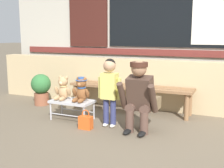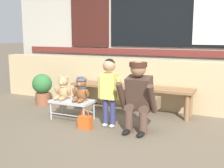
{
  "view_description": "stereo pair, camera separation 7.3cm",
  "coord_description": "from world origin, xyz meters",
  "px_view_note": "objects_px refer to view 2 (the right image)",
  "views": [
    {
      "loc": [
        1.2,
        -3.37,
        1.29
      ],
      "look_at": [
        -0.55,
        0.5,
        0.55
      ],
      "focal_mm": 46.22,
      "sensor_mm": 36.0,
      "label": 1
    },
    {
      "loc": [
        1.26,
        -3.33,
        1.29
      ],
      "look_at": [
        -0.55,
        0.5,
        0.55
      ],
      "focal_mm": 46.22,
      "sensor_mm": 36.0,
      "label": 2
    }
  ],
  "objects_px": {
    "small_display_bench": "(72,102)",
    "potted_plant": "(42,87)",
    "wooden_bench_long": "(130,90)",
    "teddy_bear_plain": "(63,89)",
    "child_standing": "(109,85)",
    "adult_crouching": "(139,96)",
    "handbag_on_ground": "(85,122)",
    "teddy_bear_with_hat": "(81,90)"
  },
  "relations": [
    {
      "from": "teddy_bear_plain",
      "to": "handbag_on_ground",
      "type": "xyz_separation_m",
      "value": [
        0.56,
        -0.3,
        -0.37
      ]
    },
    {
      "from": "wooden_bench_long",
      "to": "potted_plant",
      "type": "bearing_deg",
      "value": -171.36
    },
    {
      "from": "teddy_bear_plain",
      "to": "adult_crouching",
      "type": "bearing_deg",
      "value": -4.22
    },
    {
      "from": "small_display_bench",
      "to": "handbag_on_ground",
      "type": "height_order",
      "value": "small_display_bench"
    },
    {
      "from": "teddy_bear_plain",
      "to": "teddy_bear_with_hat",
      "type": "distance_m",
      "value": 0.32
    },
    {
      "from": "child_standing",
      "to": "handbag_on_ground",
      "type": "height_order",
      "value": "child_standing"
    },
    {
      "from": "handbag_on_ground",
      "to": "child_standing",
      "type": "bearing_deg",
      "value": 42.49
    },
    {
      "from": "teddy_bear_plain",
      "to": "handbag_on_ground",
      "type": "height_order",
      "value": "teddy_bear_plain"
    },
    {
      "from": "wooden_bench_long",
      "to": "small_display_bench",
      "type": "height_order",
      "value": "wooden_bench_long"
    },
    {
      "from": "small_display_bench",
      "to": "potted_plant",
      "type": "bearing_deg",
      "value": 151.03
    },
    {
      "from": "teddy_bear_with_hat",
      "to": "handbag_on_ground",
      "type": "distance_m",
      "value": 0.54
    },
    {
      "from": "teddy_bear_plain",
      "to": "child_standing",
      "type": "xyz_separation_m",
      "value": [
        0.82,
        -0.07,
        0.13
      ]
    },
    {
      "from": "adult_crouching",
      "to": "small_display_bench",
      "type": "bearing_deg",
      "value": 175.24
    },
    {
      "from": "small_display_bench",
      "to": "teddy_bear_plain",
      "type": "xyz_separation_m",
      "value": [
        -0.16,
        0.0,
        0.2
      ]
    },
    {
      "from": "small_display_bench",
      "to": "teddy_bear_with_hat",
      "type": "height_order",
      "value": "teddy_bear_with_hat"
    },
    {
      "from": "small_display_bench",
      "to": "potted_plant",
      "type": "relative_size",
      "value": 1.12
    },
    {
      "from": "teddy_bear_with_hat",
      "to": "handbag_on_ground",
      "type": "height_order",
      "value": "teddy_bear_with_hat"
    },
    {
      "from": "small_display_bench",
      "to": "adult_crouching",
      "type": "relative_size",
      "value": 0.67
    },
    {
      "from": "teddy_bear_plain",
      "to": "teddy_bear_with_hat",
      "type": "height_order",
      "value": "same"
    },
    {
      "from": "teddy_bear_with_hat",
      "to": "teddy_bear_plain",
      "type": "bearing_deg",
      "value": -179.87
    },
    {
      "from": "wooden_bench_long",
      "to": "small_display_bench",
      "type": "xyz_separation_m",
      "value": [
        -0.62,
        -0.81,
        -0.11
      ]
    },
    {
      "from": "teddy_bear_plain",
      "to": "potted_plant",
      "type": "height_order",
      "value": "teddy_bear_plain"
    },
    {
      "from": "child_standing",
      "to": "teddy_bear_plain",
      "type": "bearing_deg",
      "value": 175.11
    },
    {
      "from": "wooden_bench_long",
      "to": "teddy_bear_plain",
      "type": "height_order",
      "value": "teddy_bear_plain"
    },
    {
      "from": "child_standing",
      "to": "adult_crouching",
      "type": "bearing_deg",
      "value": -3.0
    },
    {
      "from": "teddy_bear_plain",
      "to": "wooden_bench_long",
      "type": "bearing_deg",
      "value": 46.23
    },
    {
      "from": "small_display_bench",
      "to": "handbag_on_ground",
      "type": "distance_m",
      "value": 0.53
    },
    {
      "from": "teddy_bear_with_hat",
      "to": "adult_crouching",
      "type": "height_order",
      "value": "adult_crouching"
    },
    {
      "from": "wooden_bench_long",
      "to": "small_display_bench",
      "type": "distance_m",
      "value": 1.03
    },
    {
      "from": "child_standing",
      "to": "potted_plant",
      "type": "distance_m",
      "value": 1.81
    },
    {
      "from": "teddy_bear_plain",
      "to": "potted_plant",
      "type": "distance_m",
      "value": 1.04
    },
    {
      "from": "teddy_bear_with_hat",
      "to": "handbag_on_ground",
      "type": "bearing_deg",
      "value": -51.39
    },
    {
      "from": "teddy_bear_with_hat",
      "to": "child_standing",
      "type": "relative_size",
      "value": 0.38
    },
    {
      "from": "teddy_bear_plain",
      "to": "child_standing",
      "type": "distance_m",
      "value": 0.83
    },
    {
      "from": "small_display_bench",
      "to": "teddy_bear_plain",
      "type": "relative_size",
      "value": 1.76
    },
    {
      "from": "adult_crouching",
      "to": "handbag_on_ground",
      "type": "relative_size",
      "value": 3.49
    },
    {
      "from": "teddy_bear_with_hat",
      "to": "potted_plant",
      "type": "distance_m",
      "value": 1.32
    },
    {
      "from": "teddy_bear_with_hat",
      "to": "handbag_on_ground",
      "type": "xyz_separation_m",
      "value": [
        0.24,
        -0.3,
        -0.38
      ]
    },
    {
      "from": "teddy_bear_with_hat",
      "to": "adult_crouching",
      "type": "xyz_separation_m",
      "value": [
        0.95,
        -0.09,
        0.01
      ]
    },
    {
      "from": "potted_plant",
      "to": "wooden_bench_long",
      "type": "bearing_deg",
      "value": 8.64
    },
    {
      "from": "wooden_bench_long",
      "to": "teddy_bear_plain",
      "type": "relative_size",
      "value": 5.78
    },
    {
      "from": "child_standing",
      "to": "small_display_bench",
      "type": "bearing_deg",
      "value": 174.04
    }
  ]
}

